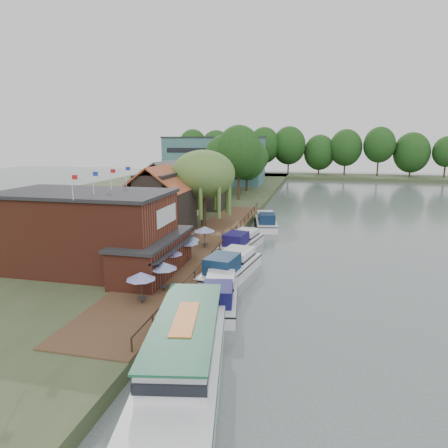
% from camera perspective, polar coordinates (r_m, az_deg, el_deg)
% --- Properties ---
extents(ground, '(260.00, 260.00, 0.00)m').
position_cam_1_polar(ground, '(35.57, 5.09, -9.21)').
color(ground, '#4A5654').
rests_on(ground, ground).
extents(land_bank, '(50.00, 140.00, 1.00)m').
position_cam_1_polar(land_bank, '(77.09, -13.63, 2.57)').
color(land_bank, '#384728').
rests_on(land_bank, ground).
extents(quay_deck, '(6.00, 50.00, 0.10)m').
position_cam_1_polar(quay_deck, '(46.16, -2.99, -2.76)').
color(quay_deck, '#47301E').
rests_on(quay_deck, land_bank).
extents(quay_rail, '(0.20, 49.00, 1.00)m').
position_cam_1_polar(quay_rail, '(45.86, 0.43, -2.26)').
color(quay_rail, black).
rests_on(quay_rail, land_bank).
extents(pub, '(20.00, 11.00, 7.30)m').
position_cam_1_polar(pub, '(37.72, -16.55, -1.04)').
color(pub, maroon).
rests_on(pub, land_bank).
extents(hotel_block, '(25.40, 12.40, 12.30)m').
position_cam_1_polar(hotel_block, '(106.33, -1.32, 9.08)').
color(hotel_block, '#38666B').
rests_on(hotel_block, land_bank).
extents(cottage_a, '(8.60, 7.60, 8.50)m').
position_cam_1_polar(cottage_a, '(51.29, -9.34, 3.40)').
color(cottage_a, black).
rests_on(cottage_a, land_bank).
extents(cottage_b, '(9.60, 8.60, 8.50)m').
position_cam_1_polar(cottage_b, '(61.58, -8.40, 4.89)').
color(cottage_b, beige).
rests_on(cottage_b, land_bank).
extents(cottage_c, '(7.60, 7.60, 8.50)m').
position_cam_1_polar(cottage_c, '(68.79, -2.53, 5.77)').
color(cottage_c, black).
rests_on(cottage_c, land_bank).
extents(willow, '(8.60, 8.60, 10.43)m').
position_cam_1_polar(willow, '(54.36, -2.96, 5.07)').
color(willow, '#476B2D').
rests_on(willow, land_bank).
extents(umbrella_0, '(2.18, 2.18, 2.38)m').
position_cam_1_polar(umbrella_0, '(30.02, -11.72, -8.90)').
color(umbrella_0, navy).
rests_on(umbrella_0, quay_deck).
extents(umbrella_1, '(2.22, 2.22, 2.38)m').
position_cam_1_polar(umbrella_1, '(32.00, -8.63, -7.43)').
color(umbrella_1, navy).
rests_on(umbrella_1, quay_deck).
extents(umbrella_2, '(2.30, 2.30, 2.38)m').
position_cam_1_polar(umbrella_2, '(35.71, -7.73, -5.30)').
color(umbrella_2, navy).
rests_on(umbrella_2, quay_deck).
extents(umbrella_3, '(2.46, 2.46, 2.38)m').
position_cam_1_polar(umbrella_3, '(39.09, -5.39, -3.69)').
color(umbrella_3, '#1B3098').
rests_on(umbrella_3, quay_deck).
extents(umbrella_4, '(2.43, 2.43, 2.38)m').
position_cam_1_polar(umbrella_4, '(40.29, -5.21, -3.21)').
color(umbrella_4, '#1C4D9A').
rests_on(umbrella_4, quay_deck).
extents(umbrella_5, '(2.35, 2.35, 2.38)m').
position_cam_1_polar(umbrella_5, '(43.92, -2.78, -1.87)').
color(umbrella_5, navy).
rests_on(umbrella_5, quay_deck).
extents(cruiser_0, '(4.83, 10.21, 2.37)m').
position_cam_1_polar(cruiser_0, '(31.70, -0.67, -9.60)').
color(cruiser_0, silver).
rests_on(cruiser_0, ground).
extents(cruiser_1, '(5.20, 11.32, 2.68)m').
position_cam_1_polar(cruiser_1, '(37.83, 0.96, -5.68)').
color(cruiser_1, white).
rests_on(cruiser_1, ground).
extents(cruiser_2, '(4.82, 10.37, 2.42)m').
position_cam_1_polar(cruiser_2, '(47.11, 2.53, -2.25)').
color(cruiser_2, silver).
rests_on(cruiser_2, ground).
extents(cruiser_3, '(5.03, 10.47, 2.44)m').
position_cam_1_polar(cruiser_3, '(58.85, 6.02, 0.64)').
color(cruiser_3, white).
rests_on(cruiser_3, ground).
extents(tour_boat, '(6.86, 15.35, 3.24)m').
position_cam_1_polar(tour_boat, '(22.89, -5.73, -17.57)').
color(tour_boat, silver).
rests_on(tour_boat, ground).
extents(swan, '(0.44, 0.44, 0.44)m').
position_cam_1_polar(swan, '(24.57, -10.94, -19.28)').
color(swan, white).
rests_on(swan, ground).
extents(bank_tree_0, '(8.76, 8.76, 14.42)m').
position_cam_1_polar(bank_tree_0, '(78.16, 2.12, 8.72)').
color(bank_tree_0, '#143811').
rests_on(bank_tree_0, land_bank).
extents(bank_tree_1, '(8.63, 8.63, 12.65)m').
position_cam_1_polar(bank_tree_1, '(86.49, 0.04, 8.48)').
color(bank_tree_1, '#143811').
rests_on(bank_tree_1, land_bank).
extents(bank_tree_2, '(8.84, 8.84, 12.64)m').
position_cam_1_polar(bank_tree_2, '(92.03, 3.30, 8.69)').
color(bank_tree_2, '#143811').
rests_on(bank_tree_2, land_bank).
extents(bank_tree_3, '(6.10, 6.10, 10.03)m').
position_cam_1_polar(bank_tree_3, '(113.75, 4.84, 8.68)').
color(bank_tree_3, '#143811').
rests_on(bank_tree_3, land_bank).
extents(bank_tree_4, '(7.86, 7.86, 12.15)m').
position_cam_1_polar(bank_tree_4, '(122.98, 2.61, 9.46)').
color(bank_tree_4, '#143811').
rests_on(bank_tree_4, land_bank).
extents(bank_tree_5, '(7.00, 7.00, 11.27)m').
position_cam_1_polar(bank_tree_5, '(127.29, 2.78, 9.36)').
color(bank_tree_5, '#143811').
rests_on(bank_tree_5, land_bank).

